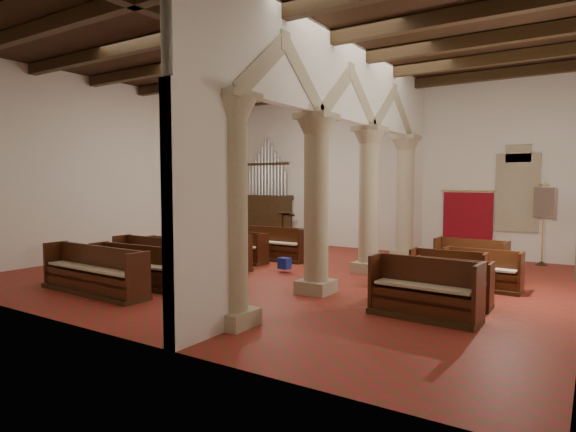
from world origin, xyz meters
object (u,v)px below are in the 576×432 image
at_px(processional_banner, 542,239).
at_px(aisle_pew_0, 424,298).
at_px(pipe_organ, 267,210).
at_px(lectern, 287,231).
at_px(nave_pew_0, 94,278).

height_order(processional_banner, aisle_pew_0, processional_banner).
relative_size(pipe_organ, lectern, 3.18).
bearing_deg(nave_pew_0, pipe_organ, 103.81).
height_order(pipe_organ, processional_banner, pipe_organ).
distance_m(pipe_organ, lectern, 1.42).
xyz_separation_m(lectern, nave_pew_0, (0.87, -9.54, -0.22)).
bearing_deg(nave_pew_0, aisle_pew_0, 18.68).
xyz_separation_m(nave_pew_0, aisle_pew_0, (6.98, 2.08, 0.03)).
xyz_separation_m(processional_banner, aisle_pew_0, (-1.30, -7.68, -0.44)).
height_order(processional_banner, nave_pew_0, processional_banner).
height_order(lectern, aisle_pew_0, lectern).
height_order(lectern, processional_banner, processional_banner).
relative_size(lectern, processional_banner, 0.54).
bearing_deg(processional_banner, aisle_pew_0, -80.88).
bearing_deg(lectern, aisle_pew_0, -48.99).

